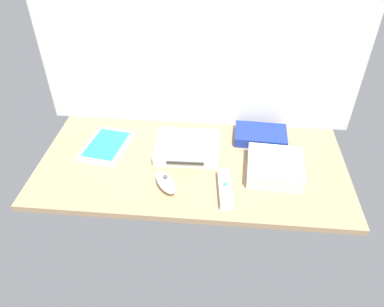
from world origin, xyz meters
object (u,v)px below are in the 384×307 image
at_px(game_case, 107,146).
at_px(mini_computer, 275,167).
at_px(network_router, 261,135).
at_px(remote_wand, 225,188).
at_px(remote_nunchuk, 166,183).
at_px(game_console, 187,147).

bearing_deg(game_case, mini_computer, 0.65).
xyz_separation_m(network_router, remote_wand, (-0.12, -0.28, -0.00)).
bearing_deg(remote_wand, network_router, 61.45).
distance_m(mini_computer, game_case, 0.57).
distance_m(game_case, remote_nunchuk, 0.30).
relative_size(mini_computer, game_case, 0.86).
xyz_separation_m(mini_computer, game_case, (-0.56, 0.08, -0.02)).
relative_size(game_console, game_case, 1.02).
bearing_deg(network_router, remote_nunchuk, -134.32).
distance_m(mini_computer, network_router, 0.18).
xyz_separation_m(game_console, network_router, (0.25, 0.10, -0.00)).
bearing_deg(remote_wand, remote_nunchuk, 173.83).
relative_size(game_console, network_router, 1.15).
relative_size(game_console, remote_nunchuk, 1.99).
relative_size(remote_wand, remote_nunchuk, 1.41).
relative_size(network_router, remote_nunchuk, 1.73).
relative_size(game_case, network_router, 1.13).
distance_m(mini_computer, remote_wand, 0.18).
relative_size(network_router, remote_wand, 1.23).
distance_m(game_console, remote_wand, 0.22).
bearing_deg(network_router, remote_wand, -110.49).
distance_m(game_console, network_router, 0.27).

